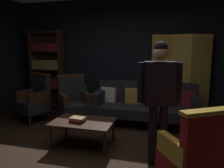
% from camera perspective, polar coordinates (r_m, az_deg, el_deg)
% --- Properties ---
extents(ground_plane, '(10.00, 10.00, 0.00)m').
position_cam_1_polar(ground_plane, '(3.65, -3.38, -17.00)').
color(ground_plane, black).
extents(back_wall, '(7.20, 0.10, 2.80)m').
position_cam_1_polar(back_wall, '(5.64, 4.35, 7.25)').
color(back_wall, black).
rests_on(back_wall, ground_plane).
extents(folding_screen, '(1.31, 0.22, 1.90)m').
position_cam_1_polar(folding_screen, '(5.31, 17.16, 2.20)').
color(folding_screen, '#B29338').
rests_on(folding_screen, ground_plane).
extents(bookshelf, '(0.90, 0.32, 2.05)m').
position_cam_1_polar(bookshelf, '(6.20, -16.15, 4.01)').
color(bookshelf, '#382114').
rests_on(bookshelf, ground_plane).
extents(velvet_couch, '(2.12, 0.78, 0.88)m').
position_cam_1_polar(velvet_couch, '(4.72, 8.56, -4.91)').
color(velvet_couch, '#382114').
rests_on(velvet_couch, ground_plane).
extents(coffee_table, '(1.00, 0.64, 0.42)m').
position_cam_1_polar(coffee_table, '(3.75, -7.46, -10.10)').
color(coffee_table, '#382114').
rests_on(coffee_table, ground_plane).
extents(armchair_gilt_accent, '(0.80, 0.80, 1.04)m').
position_cam_1_polar(armchair_gilt_accent, '(2.64, 20.58, -16.76)').
color(armchair_gilt_accent, gold).
rests_on(armchair_gilt_accent, ground_plane).
extents(armchair_wing_left, '(0.76, 0.76, 1.04)m').
position_cam_1_polar(armchair_wing_left, '(5.18, -19.13, -3.65)').
color(armchair_wing_left, '#382114').
rests_on(armchair_wing_left, ground_plane).
extents(armchair_wing_right, '(0.82, 0.81, 1.04)m').
position_cam_1_polar(armchair_wing_right, '(4.76, -9.85, -4.40)').
color(armchair_wing_right, '#382114').
rests_on(armchair_wing_right, ground_plane).
extents(standing_figure, '(0.58, 0.30, 1.70)m').
position_cam_1_polar(standing_figure, '(3.04, 12.03, -2.16)').
color(standing_figure, black).
rests_on(standing_figure, ground_plane).
extents(potted_plant, '(0.52, 0.52, 0.81)m').
position_cam_1_polar(potted_plant, '(5.62, -8.74, -2.45)').
color(potted_plant, brown).
rests_on(potted_plant, ground_plane).
extents(book_red_leather, '(0.25, 0.23, 0.04)m').
position_cam_1_polar(book_red_leather, '(3.71, -8.83, -9.30)').
color(book_red_leather, maroon).
rests_on(book_red_leather, coffee_table).
extents(book_tan_leather, '(0.25, 0.19, 0.04)m').
position_cam_1_polar(book_tan_leather, '(3.70, -8.85, -8.75)').
color(book_tan_leather, '#9E7A47').
rests_on(book_tan_leather, book_red_leather).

